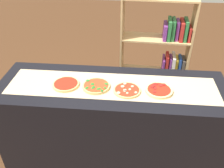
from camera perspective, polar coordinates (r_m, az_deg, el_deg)
The scene contains 8 objects.
ground_plane at distance 2.78m, azimuth 0.00°, elevation -16.12°, with size 12.00×12.00×0.00m, color #4C2D19.
counter at distance 2.45m, azimuth 0.00°, elevation -9.27°, with size 2.03×0.68×0.91m, color black.
parchment_paper at distance 2.16m, azimuth 0.00°, elevation -0.42°, with size 1.82×0.41×0.00m, color tan.
pizza_plain_0 at distance 2.20m, azimuth -10.58°, elevation -0.05°, with size 0.23×0.23×0.02m.
pizza_spinach_1 at distance 2.14m, azimuth -3.67°, elevation -0.47°, with size 0.24×0.24×0.03m.
pizza_mushroom_2 at distance 2.09m, azimuth 3.48°, elevation -1.42°, with size 0.23×0.23×0.02m.
pizza_pepperoni_3 at distance 2.12m, azimuth 10.76°, elevation -1.43°, with size 0.23×0.23×0.03m.
bookshelf at distance 3.14m, azimuth 11.66°, elevation 5.82°, with size 0.83×0.33×1.43m.
Camera 1 is at (0.16, -1.77, 2.14)m, focal length 39.64 mm.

